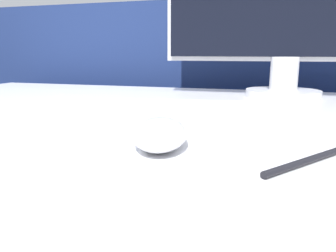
# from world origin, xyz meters

# --- Properties ---
(partition_panel) EXTENTS (5.00, 0.03, 1.05)m
(partition_panel) POSITION_xyz_m (0.00, 0.70, 0.52)
(partition_panel) COLOR navy
(partition_panel) RESTS_ON ground_plane
(computer_mouse_near) EXTENTS (0.10, 0.13, 0.04)m
(computer_mouse_near) POSITION_xyz_m (0.07, -0.15, 0.76)
(computer_mouse_near) COLOR white
(computer_mouse_near) RESTS_ON desk
(keyboard) EXTENTS (0.43, 0.19, 0.02)m
(keyboard) POSITION_xyz_m (-0.03, 0.05, 0.75)
(keyboard) COLOR white
(keyboard) RESTS_ON desk
(monitor) EXTENTS (0.65, 0.20, 0.43)m
(monitor) POSITION_xyz_m (0.24, 0.41, 0.97)
(monitor) COLOR silver
(monitor) RESTS_ON desk
(pen) EXTENTS (0.10, 0.13, 0.01)m
(pen) POSITION_xyz_m (0.25, -0.16, 0.74)
(pen) COLOR black
(pen) RESTS_ON desk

